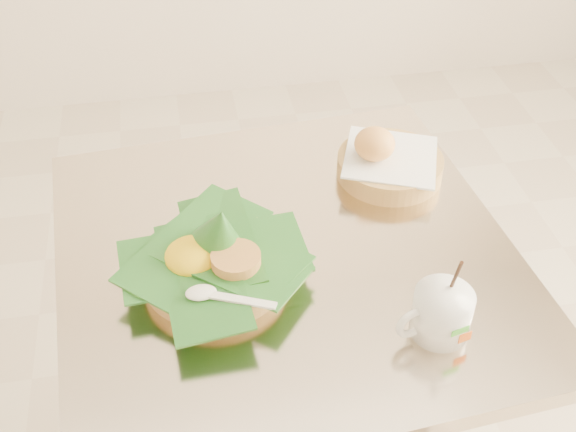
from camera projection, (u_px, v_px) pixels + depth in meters
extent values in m
cylinder|color=gray|center=(287.00, 396.00, 1.37)|extent=(0.07, 0.07, 0.69)
cube|color=beige|center=(286.00, 258.00, 1.13)|extent=(0.76, 0.76, 0.03)
cylinder|color=tan|center=(215.00, 266.00, 1.07)|extent=(0.22, 0.22, 0.04)
cone|color=#1A5B20|center=(218.00, 229.00, 1.04)|extent=(0.12, 0.13, 0.11)
ellipsoid|color=yellow|center=(192.00, 257.00, 1.06)|extent=(0.08, 0.08, 0.05)
cylinder|color=#CC9347|center=(236.00, 260.00, 1.04)|extent=(0.07, 0.07, 0.02)
cylinder|color=tan|center=(390.00, 166.00, 1.26)|extent=(0.18, 0.18, 0.04)
cube|color=white|center=(391.00, 157.00, 1.25)|extent=(0.20, 0.20, 0.01)
ellipsoid|color=orange|center=(375.00, 144.00, 1.23)|extent=(0.07, 0.07, 0.06)
cylinder|color=white|center=(442.00, 313.00, 0.98)|extent=(0.08, 0.08, 0.07)
torus|color=white|center=(413.00, 323.00, 0.96)|extent=(0.05, 0.02, 0.05)
cylinder|color=#502D17|center=(445.00, 297.00, 0.96)|extent=(0.07, 0.07, 0.01)
cylinder|color=black|center=(454.00, 280.00, 0.95)|extent=(0.02, 0.04, 0.10)
cube|color=green|center=(460.00, 331.00, 0.95)|extent=(0.03, 0.01, 0.01)
cube|color=orange|center=(465.00, 337.00, 0.96)|extent=(0.02, 0.01, 0.02)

